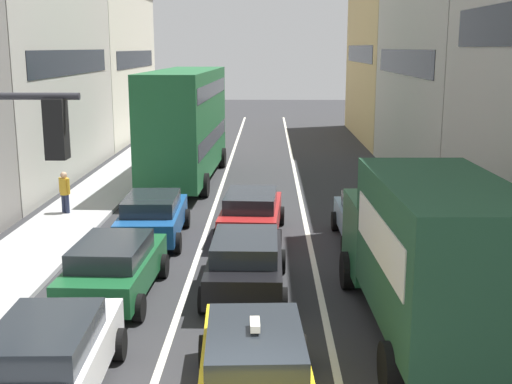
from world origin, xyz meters
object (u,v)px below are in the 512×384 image
(removalist_box_truck, at_px, (428,249))
(bus_mid_queue_primary, at_px, (186,120))
(sedan_left_lane_third, at_px, (153,216))
(wagon_left_lane_second, at_px, (114,267))
(hatchback_centre_lane_third, at_px, (251,213))
(pedestrian_near_kerb, at_px, (65,191))
(sedan_right_lane_behind_truck, at_px, (370,219))
(taxi_centre_lane_front, at_px, (255,365))
(sedan_centre_lane_second, at_px, (246,262))
(sedan_left_lane_front, at_px, (49,358))

(removalist_box_truck, xyz_separation_m, bus_mid_queue_primary, (-7.06, 16.62, 0.86))
(sedan_left_lane_third, bearing_deg, wagon_left_lane_second, 177.26)
(hatchback_centre_lane_third, distance_m, pedestrian_near_kerb, 7.27)
(sedan_right_lane_behind_truck, bearing_deg, taxi_centre_lane_front, 160.39)
(sedan_centre_lane_second, bearing_deg, sedan_right_lane_behind_truck, -40.71)
(wagon_left_lane_second, xyz_separation_m, sedan_right_lane_behind_truck, (6.97, 4.75, 0.00))
(bus_mid_queue_primary, bearing_deg, removalist_box_truck, -154.87)
(sedan_centre_lane_second, distance_m, wagon_left_lane_second, 3.25)
(sedan_right_lane_behind_truck, distance_m, pedestrian_near_kerb, 11.06)
(sedan_right_lane_behind_truck, bearing_deg, sedan_centre_lane_second, 138.41)
(pedestrian_near_kerb, bearing_deg, hatchback_centre_lane_third, 102.83)
(wagon_left_lane_second, relative_size, pedestrian_near_kerb, 2.62)
(sedan_right_lane_behind_truck, height_order, pedestrian_near_kerb, pedestrian_near_kerb)
(wagon_left_lane_second, distance_m, hatchback_centre_lane_third, 6.38)
(hatchback_centre_lane_third, xyz_separation_m, sedan_right_lane_behind_truck, (3.74, -0.75, 0.00))
(wagon_left_lane_second, relative_size, sedan_right_lane_behind_truck, 1.01)
(removalist_box_truck, bearing_deg, sedan_left_lane_front, 109.16)
(sedan_centre_lane_second, relative_size, wagon_left_lane_second, 0.99)
(sedan_left_lane_front, xyz_separation_m, wagon_left_lane_second, (0.02, 4.86, 0.00))
(bus_mid_queue_primary, bearing_deg, sedan_right_lane_behind_truck, -142.32)
(removalist_box_truck, relative_size, sedan_centre_lane_second, 1.80)
(taxi_centre_lane_front, bearing_deg, removalist_box_truck, -53.33)
(sedan_left_lane_third, bearing_deg, taxi_centre_lane_front, -162.62)
(sedan_centre_lane_second, relative_size, sedan_right_lane_behind_truck, 1.00)
(taxi_centre_lane_front, distance_m, sedan_centre_lane_second, 5.53)
(hatchback_centre_lane_third, bearing_deg, pedestrian_near_kerb, 73.25)
(sedan_left_lane_front, distance_m, wagon_left_lane_second, 4.86)
(removalist_box_truck, relative_size, wagon_left_lane_second, 1.78)
(hatchback_centre_lane_third, relative_size, pedestrian_near_kerb, 2.64)
(taxi_centre_lane_front, xyz_separation_m, hatchback_centre_lane_third, (-0.33, 10.57, -0.00))
(wagon_left_lane_second, bearing_deg, sedan_centre_lane_second, -80.16)
(wagon_left_lane_second, bearing_deg, sedan_left_lane_third, 0.78)
(sedan_centre_lane_second, distance_m, sedan_left_lane_third, 5.51)
(sedan_left_lane_front, relative_size, pedestrian_near_kerb, 2.63)
(hatchback_centre_lane_third, bearing_deg, sedan_right_lane_behind_truck, -98.30)
(wagon_left_lane_second, height_order, bus_mid_queue_primary, bus_mid_queue_primary)
(sedan_left_lane_front, xyz_separation_m, bus_mid_queue_primary, (0.05, 19.31, 2.03))
(removalist_box_truck, height_order, sedan_left_lane_front, removalist_box_truck)
(sedan_left_lane_front, distance_m, sedan_right_lane_behind_truck, 11.88)
(sedan_left_lane_third, relative_size, pedestrian_near_kerb, 2.62)
(sedan_centre_lane_second, relative_size, hatchback_centre_lane_third, 0.98)
(wagon_left_lane_second, bearing_deg, sedan_left_lane_front, -178.34)
(sedan_centre_lane_second, xyz_separation_m, sedan_left_lane_third, (-3.12, 4.54, 0.00))
(sedan_right_lane_behind_truck, bearing_deg, hatchback_centre_lane_third, 78.21)
(sedan_left_lane_front, xyz_separation_m, sedan_right_lane_behind_truck, (6.99, 9.61, 0.00))
(sedan_centre_lane_second, xyz_separation_m, bus_mid_queue_primary, (-3.19, 14.00, 2.03))
(taxi_centre_lane_front, relative_size, sedan_left_lane_third, 1.01)
(removalist_box_truck, bearing_deg, wagon_left_lane_second, 71.40)
(removalist_box_truck, distance_m, sedan_left_lane_front, 7.69)
(taxi_centre_lane_front, bearing_deg, wagon_left_lane_second, 32.33)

